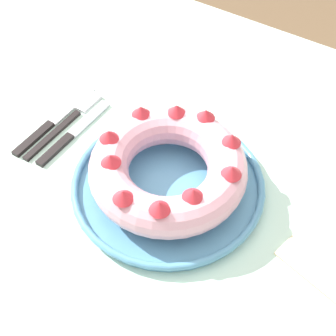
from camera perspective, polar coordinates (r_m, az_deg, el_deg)
dining_table at (r=0.86m, az=-0.17°, el=-6.56°), size 1.48×1.10×0.74m
serving_dish at (r=0.79m, az=0.00°, el=-2.02°), size 0.33×0.33×0.02m
bundt_cake at (r=0.76m, az=0.00°, el=0.08°), size 0.26×0.26×0.08m
fork at (r=0.93m, az=-11.86°, el=5.81°), size 0.02×0.20×0.01m
serving_knife at (r=0.93m, az=-14.18°, el=5.18°), size 0.02×0.22×0.01m
cake_knife at (r=0.89m, az=-11.89°, el=3.80°), size 0.02×0.19×0.01m
napkin at (r=0.76m, az=19.29°, el=-10.95°), size 0.16×0.13×0.00m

